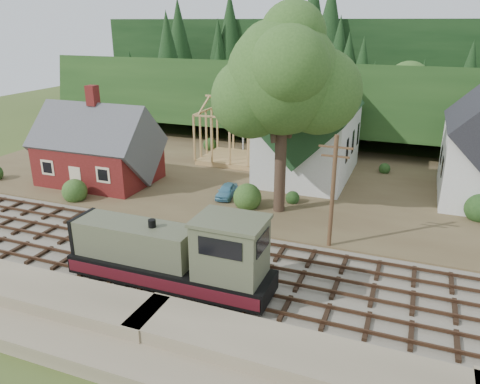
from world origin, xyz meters
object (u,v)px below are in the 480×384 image
(car_green, at_px, (58,176))
(patio_set, at_px, (50,163))
(locomotive, at_px, (176,256))
(car_blue, at_px, (227,191))

(car_green, relative_size, patio_set, 1.44)
(locomotive, distance_m, car_green, 23.01)
(locomotive, distance_m, car_blue, 14.63)
(locomotive, bearing_deg, patio_set, 148.79)
(car_blue, xyz_separation_m, patio_set, (-16.98, -2.25, 1.36))
(locomotive, bearing_deg, car_green, 147.77)
(car_blue, bearing_deg, car_green, -178.73)
(car_green, bearing_deg, locomotive, -103.53)
(car_green, xyz_separation_m, patio_set, (-0.44, -0.22, 1.39))
(car_blue, relative_size, patio_set, 1.46)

